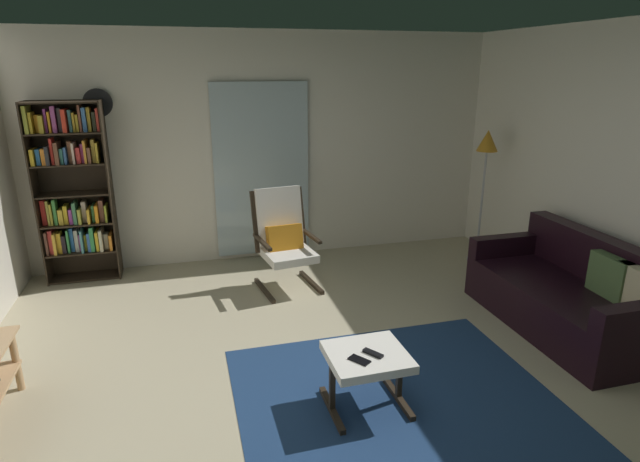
{
  "coord_description": "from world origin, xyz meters",
  "views": [
    {
      "loc": [
        -0.98,
        -3.03,
        2.21
      ],
      "look_at": [
        0.14,
        1.09,
        0.84
      ],
      "focal_mm": 28.9,
      "sensor_mm": 36.0,
      "label": 1
    }
  ],
  "objects_px": {
    "bookshelf_near_tv": "(73,189)",
    "leather_sofa": "(570,296)",
    "lounge_armchair": "(284,236)",
    "floor_lamp_by_shelf": "(487,152)",
    "ottoman": "(367,362)",
    "tv_remote": "(373,353)",
    "cell_phone": "(359,360)",
    "wall_clock": "(98,103)"
  },
  "relations": [
    {
      "from": "bookshelf_near_tv",
      "to": "floor_lamp_by_shelf",
      "type": "xyz_separation_m",
      "value": [
        4.43,
        -0.66,
        0.3
      ]
    },
    {
      "from": "ottoman",
      "to": "floor_lamp_by_shelf",
      "type": "xyz_separation_m",
      "value": [
        2.23,
        2.28,
        0.95
      ]
    },
    {
      "from": "ottoman",
      "to": "cell_phone",
      "type": "relative_size",
      "value": 3.75
    },
    {
      "from": "floor_lamp_by_shelf",
      "to": "wall_clock",
      "type": "xyz_separation_m",
      "value": [
        -4.09,
        0.79,
        0.56
      ]
    },
    {
      "from": "leather_sofa",
      "to": "cell_phone",
      "type": "bearing_deg",
      "value": -163.03
    },
    {
      "from": "leather_sofa",
      "to": "lounge_armchair",
      "type": "height_order",
      "value": "lounge_armchair"
    },
    {
      "from": "leather_sofa",
      "to": "tv_remote",
      "type": "bearing_deg",
      "value": -163.38
    },
    {
      "from": "lounge_armchair",
      "to": "ottoman",
      "type": "height_order",
      "value": "lounge_armchair"
    },
    {
      "from": "floor_lamp_by_shelf",
      "to": "wall_clock",
      "type": "distance_m",
      "value": 4.21
    },
    {
      "from": "leather_sofa",
      "to": "wall_clock",
      "type": "xyz_separation_m",
      "value": [
        -3.96,
        2.47,
        1.55
      ]
    },
    {
      "from": "ottoman",
      "to": "tv_remote",
      "type": "bearing_deg",
      "value": -45.53
    },
    {
      "from": "ottoman",
      "to": "wall_clock",
      "type": "distance_m",
      "value": 3.89
    },
    {
      "from": "bookshelf_near_tv",
      "to": "lounge_armchair",
      "type": "bearing_deg",
      "value": -20.33
    },
    {
      "from": "leather_sofa",
      "to": "cell_phone",
      "type": "height_order",
      "value": "leather_sofa"
    },
    {
      "from": "ottoman",
      "to": "bookshelf_near_tv",
      "type": "bearing_deg",
      "value": 126.73
    },
    {
      "from": "bookshelf_near_tv",
      "to": "cell_phone",
      "type": "bearing_deg",
      "value": -55.01
    },
    {
      "from": "bookshelf_near_tv",
      "to": "cell_phone",
      "type": "relative_size",
      "value": 13.48
    },
    {
      "from": "ottoman",
      "to": "wall_clock",
      "type": "height_order",
      "value": "wall_clock"
    },
    {
      "from": "lounge_armchair",
      "to": "cell_phone",
      "type": "relative_size",
      "value": 7.3
    },
    {
      "from": "leather_sofa",
      "to": "floor_lamp_by_shelf",
      "type": "xyz_separation_m",
      "value": [
        0.13,
        1.69,
        0.99
      ]
    },
    {
      "from": "lounge_armchair",
      "to": "tv_remote",
      "type": "distance_m",
      "value": 2.21
    },
    {
      "from": "leather_sofa",
      "to": "tv_remote",
      "type": "distance_m",
      "value": 2.17
    },
    {
      "from": "leather_sofa",
      "to": "ottoman",
      "type": "distance_m",
      "value": 2.18
    },
    {
      "from": "leather_sofa",
      "to": "wall_clock",
      "type": "relative_size",
      "value": 6.03
    },
    {
      "from": "bookshelf_near_tv",
      "to": "ottoman",
      "type": "distance_m",
      "value": 3.72
    },
    {
      "from": "lounge_armchair",
      "to": "floor_lamp_by_shelf",
      "type": "distance_m",
      "value": 2.47
    },
    {
      "from": "tv_remote",
      "to": "floor_lamp_by_shelf",
      "type": "distance_m",
      "value": 3.31
    },
    {
      "from": "bookshelf_near_tv",
      "to": "lounge_armchair",
      "type": "distance_m",
      "value": 2.25
    },
    {
      "from": "bookshelf_near_tv",
      "to": "leather_sofa",
      "type": "distance_m",
      "value": 4.94
    },
    {
      "from": "tv_remote",
      "to": "lounge_armchair",
      "type": "bearing_deg",
      "value": 59.7
    },
    {
      "from": "lounge_armchair",
      "to": "tv_remote",
      "type": "relative_size",
      "value": 7.1
    },
    {
      "from": "ottoman",
      "to": "floor_lamp_by_shelf",
      "type": "bearing_deg",
      "value": 45.56
    },
    {
      "from": "bookshelf_near_tv",
      "to": "cell_phone",
      "type": "xyz_separation_m",
      "value": [
        2.11,
        -3.01,
        -0.57
      ]
    },
    {
      "from": "wall_clock",
      "to": "leather_sofa",
      "type": "bearing_deg",
      "value": -31.97
    },
    {
      "from": "bookshelf_near_tv",
      "to": "floor_lamp_by_shelf",
      "type": "relative_size",
      "value": 1.23
    },
    {
      "from": "ottoman",
      "to": "lounge_armchair",
      "type": "bearing_deg",
      "value": 93.17
    },
    {
      "from": "bookshelf_near_tv",
      "to": "leather_sofa",
      "type": "bearing_deg",
      "value": -28.66
    },
    {
      "from": "lounge_armchair",
      "to": "floor_lamp_by_shelf",
      "type": "bearing_deg",
      "value": 2.65
    },
    {
      "from": "bookshelf_near_tv",
      "to": "leather_sofa",
      "type": "height_order",
      "value": "bookshelf_near_tv"
    },
    {
      "from": "leather_sofa",
      "to": "lounge_armchair",
      "type": "relative_size",
      "value": 1.71
    },
    {
      "from": "bookshelf_near_tv",
      "to": "lounge_armchair",
      "type": "height_order",
      "value": "bookshelf_near_tv"
    },
    {
      "from": "bookshelf_near_tv",
      "to": "cell_phone",
      "type": "height_order",
      "value": "bookshelf_near_tv"
    }
  ]
}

